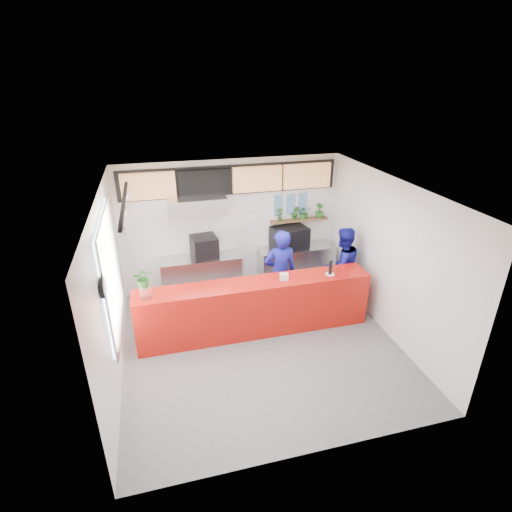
{
  "coord_description": "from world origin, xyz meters",
  "views": [
    {
      "loc": [
        -1.65,
        -5.96,
        4.7
      ],
      "look_at": [
        0.1,
        0.7,
        1.5
      ],
      "focal_mm": 28.0,
      "sensor_mm": 36.0,
      "label": 1
    }
  ],
  "objects_px": {
    "staff_center": "(280,273)",
    "espresso_machine": "(289,238)",
    "staff_right": "(342,266)",
    "pepper_mill": "(330,267)",
    "service_counter": "(255,307)",
    "panini_oven": "(204,247)"
  },
  "relations": [
    {
      "from": "service_counter",
      "to": "panini_oven",
      "type": "distance_m",
      "value": 2.02
    },
    {
      "from": "staff_right",
      "to": "pepper_mill",
      "type": "relative_size",
      "value": 6.32
    },
    {
      "from": "panini_oven",
      "to": "staff_right",
      "type": "distance_m",
      "value": 3.04
    },
    {
      "from": "espresso_machine",
      "to": "pepper_mill",
      "type": "height_order",
      "value": "espresso_machine"
    },
    {
      "from": "service_counter",
      "to": "pepper_mill",
      "type": "height_order",
      "value": "pepper_mill"
    },
    {
      "from": "panini_oven",
      "to": "staff_center",
      "type": "bearing_deg",
      "value": -49.16
    },
    {
      "from": "panini_oven",
      "to": "espresso_machine",
      "type": "height_order",
      "value": "espresso_machine"
    },
    {
      "from": "espresso_machine",
      "to": "staff_right",
      "type": "xyz_separation_m",
      "value": [
        0.78,
        -1.19,
        -0.27
      ]
    },
    {
      "from": "espresso_machine",
      "to": "staff_center",
      "type": "bearing_deg",
      "value": -126.23
    },
    {
      "from": "service_counter",
      "to": "staff_right",
      "type": "relative_size",
      "value": 2.55
    },
    {
      "from": "service_counter",
      "to": "pepper_mill",
      "type": "relative_size",
      "value": 16.13
    },
    {
      "from": "service_counter",
      "to": "espresso_machine",
      "type": "distance_m",
      "value": 2.3
    },
    {
      "from": "staff_center",
      "to": "espresso_machine",
      "type": "bearing_deg",
      "value": -116.28
    },
    {
      "from": "staff_center",
      "to": "staff_right",
      "type": "xyz_separation_m",
      "value": [
        1.41,
        0.06,
        -0.05
      ]
    },
    {
      "from": "panini_oven",
      "to": "pepper_mill",
      "type": "height_order",
      "value": "pepper_mill"
    },
    {
      "from": "pepper_mill",
      "to": "staff_right",
      "type": "bearing_deg",
      "value": 48.49
    },
    {
      "from": "service_counter",
      "to": "panini_oven",
      "type": "bearing_deg",
      "value": 111.21
    },
    {
      "from": "staff_center",
      "to": "staff_right",
      "type": "height_order",
      "value": "staff_center"
    },
    {
      "from": "staff_right",
      "to": "espresso_machine",
      "type": "bearing_deg",
      "value": -68.88
    },
    {
      "from": "panini_oven",
      "to": "staff_right",
      "type": "relative_size",
      "value": 0.31
    },
    {
      "from": "service_counter",
      "to": "staff_center",
      "type": "bearing_deg",
      "value": 38.88
    },
    {
      "from": "service_counter",
      "to": "pepper_mill",
      "type": "xyz_separation_m",
      "value": [
        1.5,
        -0.06,
        0.7
      ]
    }
  ]
}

